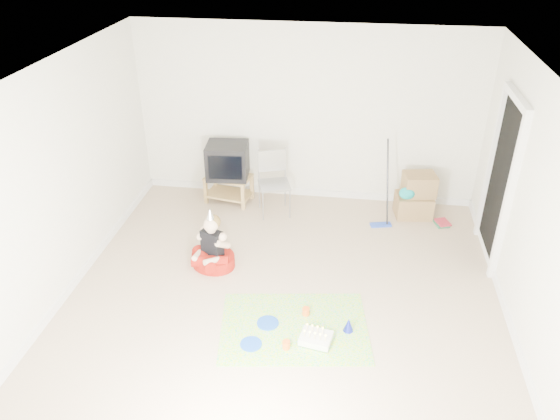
# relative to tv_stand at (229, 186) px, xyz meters

# --- Properties ---
(ground) EXTENTS (5.00, 5.00, 0.00)m
(ground) POSITION_rel_tv_stand_xyz_m (1.13, -2.14, -0.25)
(ground) COLOR #C4AA8D
(ground) RESTS_ON ground
(doorway_recess) EXTENTS (0.02, 0.90, 2.05)m
(doorway_recess) POSITION_rel_tv_stand_xyz_m (3.61, -0.94, 0.78)
(doorway_recess) COLOR black
(doorway_recess) RESTS_ON ground
(tv_stand) EXTENTS (0.73, 0.53, 0.42)m
(tv_stand) POSITION_rel_tv_stand_xyz_m (0.00, 0.00, 0.00)
(tv_stand) COLOR #A9864C
(tv_stand) RESTS_ON ground
(crt_tv) EXTENTS (0.63, 0.54, 0.51)m
(crt_tv) POSITION_rel_tv_stand_xyz_m (0.00, -0.00, 0.42)
(crt_tv) COLOR black
(crt_tv) RESTS_ON tv_stand
(folding_chair) EXTENTS (0.53, 0.52, 0.95)m
(folding_chair) POSITION_rel_tv_stand_xyz_m (0.74, -0.27, 0.21)
(folding_chair) COLOR #9C9DA2
(folding_chair) RESTS_ON ground
(cardboard_boxes) EXTENTS (0.57, 0.47, 0.65)m
(cardboard_boxes) POSITION_rel_tv_stand_xyz_m (2.75, -0.05, 0.06)
(cardboard_boxes) COLOR olive
(cardboard_boxes) RESTS_ON ground
(floor_mop) EXTENTS (0.31, 0.39, 1.18)m
(floor_mop) POSITION_rel_tv_stand_xyz_m (2.28, -0.42, 0.01)
(floor_mop) COLOR blue
(floor_mop) RESTS_ON ground
(book_pile) EXTENTS (0.23, 0.26, 0.05)m
(book_pile) POSITION_rel_tv_stand_xyz_m (3.14, -0.26, -0.23)
(book_pile) COLOR #257049
(book_pile) RESTS_ON ground
(seated_woman) EXTENTS (0.75, 0.75, 0.82)m
(seated_woman) POSITION_rel_tv_stand_xyz_m (0.17, -1.68, -0.07)
(seated_woman) COLOR #A4190F
(seated_woman) RESTS_ON ground
(party_mat) EXTENTS (1.72, 1.35, 0.01)m
(party_mat) POSITION_rel_tv_stand_xyz_m (1.32, -2.69, -0.25)
(party_mat) COLOR #FF3585
(party_mat) RESTS_ON ground
(birthday_cake) EXTENTS (0.36, 0.31, 0.15)m
(birthday_cake) POSITION_rel_tv_stand_xyz_m (1.57, -2.88, -0.21)
(birthday_cake) COLOR white
(birthday_cake) RESTS_ON party_mat
(blue_plate_near) EXTENTS (0.31, 0.31, 0.01)m
(blue_plate_near) POSITION_rel_tv_stand_xyz_m (1.03, -2.67, -0.24)
(blue_plate_near) COLOR #164AB6
(blue_plate_near) RESTS_ON party_mat
(blue_plate_far) EXTENTS (0.24, 0.24, 0.01)m
(blue_plate_far) POSITION_rel_tv_stand_xyz_m (0.91, -3.01, -0.24)
(blue_plate_far) COLOR #164AB6
(blue_plate_far) RESTS_ON party_mat
(orange_cup_near) EXTENTS (0.10, 0.10, 0.09)m
(orange_cup_near) POSITION_rel_tv_stand_xyz_m (1.42, -2.47, -0.20)
(orange_cup_near) COLOR orange
(orange_cup_near) RESTS_ON party_mat
(orange_cup_far) EXTENTS (0.10, 0.10, 0.09)m
(orange_cup_far) POSITION_rel_tv_stand_xyz_m (1.27, -3.01, -0.20)
(orange_cup_far) COLOR orange
(orange_cup_far) RESTS_ON party_mat
(blue_party_hat) EXTENTS (0.15, 0.15, 0.16)m
(blue_party_hat) POSITION_rel_tv_stand_xyz_m (1.89, -2.66, -0.16)
(blue_party_hat) COLOR #1A22B7
(blue_party_hat) RESTS_ON party_mat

